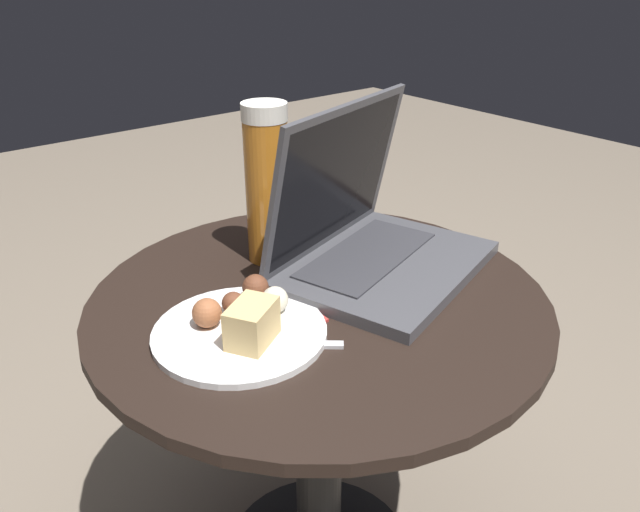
# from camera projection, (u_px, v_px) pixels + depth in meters

# --- Properties ---
(table) EXTENTS (0.65, 0.65, 0.55)m
(table) POSITION_uv_depth(u_px,v_px,m) (319.00, 378.00, 0.95)
(table) COLOR black
(table) RESTS_ON ground_plane
(napkin) EXTENTS (0.17, 0.13, 0.00)m
(napkin) POSITION_uv_depth(u_px,v_px,m) (250.00, 320.00, 0.82)
(napkin) COLOR #B7332D
(napkin) RESTS_ON table
(laptop) EXTENTS (0.38, 0.32, 0.25)m
(laptop) POSITION_uv_depth(u_px,v_px,m) (369.00, 236.00, 0.95)
(laptop) COLOR #47474C
(laptop) RESTS_ON table
(beer_glass) EXTENTS (0.07, 0.07, 0.25)m
(beer_glass) POSITION_uv_depth(u_px,v_px,m) (267.00, 184.00, 0.94)
(beer_glass) COLOR #C6701E
(beer_glass) RESTS_ON table
(snack_plate) EXTENTS (0.22, 0.22, 0.06)m
(snack_plate) POSITION_uv_depth(u_px,v_px,m) (243.00, 323.00, 0.79)
(snack_plate) COLOR white
(snack_plate) RESTS_ON table
(fork) EXTENTS (0.16, 0.14, 0.00)m
(fork) POSITION_uv_depth(u_px,v_px,m) (252.00, 344.00, 0.77)
(fork) COLOR silver
(fork) RESTS_ON table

